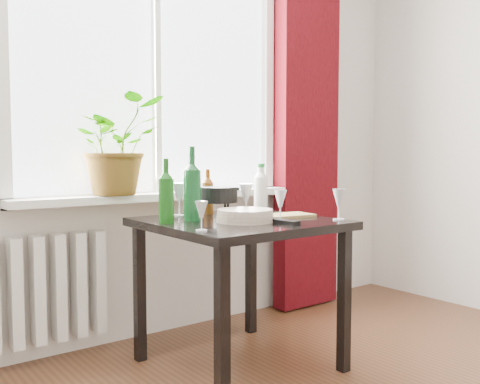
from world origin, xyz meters
TOP-DOWN VIEW (x-y plane):
  - window at (0.00, 2.22)m, footprint 1.72×0.08m
  - windowsill at (0.00, 2.15)m, footprint 1.72×0.20m
  - curtain at (1.12, 2.12)m, footprint 0.50×0.12m
  - radiator at (-0.75, 2.18)m, footprint 0.80×0.10m
  - table at (0.10, 1.55)m, footprint 0.85×0.85m
  - potted_plant at (-0.28, 2.13)m, footprint 0.52×0.47m
  - wine_bottle_left at (-0.25, 1.65)m, footprint 0.09×0.09m
  - wine_bottle_right at (-0.11, 1.66)m, footprint 0.09×0.09m
  - bottle_amber at (0.12, 1.85)m, footprint 0.08×0.08m
  - cleaning_bottle at (0.44, 1.80)m, footprint 0.08×0.08m
  - wineglass_front_right at (0.24, 1.40)m, footprint 0.07×0.07m
  - wineglass_far_right at (0.48, 1.24)m, footprint 0.07×0.07m
  - wineglass_back_center at (0.25, 1.68)m, footprint 0.09×0.09m
  - wineglass_back_left at (-0.06, 1.86)m, footprint 0.09×0.09m
  - wineglass_front_left at (-0.27, 1.33)m, footprint 0.06×0.06m
  - plate_stack at (0.07, 1.46)m, footprint 0.33×0.33m
  - fondue_pot at (0.09, 1.72)m, footprint 0.28×0.26m
  - tv_remote at (0.17, 1.30)m, footprint 0.06×0.17m
  - cutting_board at (0.37, 1.49)m, footprint 0.28×0.20m

SIDE VIEW (x-z plane):
  - radiator at x=-0.75m, z-range 0.10..0.66m
  - table at x=0.10m, z-range 0.28..1.02m
  - cutting_board at x=0.37m, z-range 0.74..0.75m
  - tv_remote at x=0.17m, z-range 0.74..0.76m
  - plate_stack at x=0.07m, z-range 0.74..0.80m
  - wineglass_front_left at x=-0.27m, z-range 0.74..0.87m
  - wineglass_front_right at x=0.24m, z-range 0.74..0.89m
  - fondue_pot at x=0.09m, z-range 0.74..0.89m
  - wineglass_far_right at x=0.48m, z-range 0.74..0.90m
  - windowsill at x=0.00m, z-range 0.80..0.84m
  - wineglass_back_center at x=0.25m, z-range 0.74..0.91m
  - wineglass_back_left at x=-0.06m, z-range 0.74..0.92m
  - bottle_amber at x=0.12m, z-range 0.74..0.99m
  - cleaning_bottle at x=0.44m, z-range 0.74..1.01m
  - wine_bottle_left at x=-0.25m, z-range 0.74..1.05m
  - wine_bottle_right at x=-0.11m, z-range 0.74..1.11m
  - potted_plant at x=-0.28m, z-range 0.84..1.38m
  - curtain at x=1.12m, z-range 0.01..2.58m
  - window at x=0.00m, z-range 0.79..2.41m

